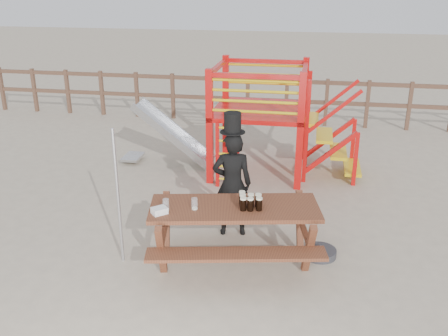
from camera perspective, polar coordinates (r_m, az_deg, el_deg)
ground at (r=6.71m, az=-1.54°, el=-11.11°), size 60.00×60.00×0.00m
back_fence at (r=12.92m, az=4.94°, el=8.32°), size 15.09×0.09×1.20m
playground_fort at (r=9.53m, az=3.62°, el=5.82°), size 4.71×1.84×2.10m
picnic_table at (r=6.51m, az=1.18°, el=-6.84°), size 2.41×1.89×0.83m
man_with_hat at (r=7.14m, az=0.94°, el=-1.56°), size 0.64×0.49×1.84m
metal_pole at (r=6.52m, az=-12.01°, el=-3.37°), size 0.04×0.04×1.85m
parasol_base at (r=7.02m, az=10.89°, el=-9.48°), size 0.45×0.45×0.19m
paper_bag at (r=6.22m, az=-7.39°, el=-4.86°), size 0.23×0.22×0.08m
stout_pints at (r=6.30m, az=2.93°, el=-3.84°), size 0.32×0.27×0.17m
empty_glasses at (r=6.28m, az=-5.02°, el=-4.20°), size 0.43×0.17×0.15m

